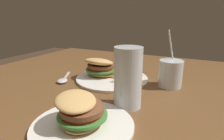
# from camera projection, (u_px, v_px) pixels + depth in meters

# --- Properties ---
(dining_table) EXTENTS (1.44, 1.34, 0.76)m
(dining_table) POSITION_uv_depth(u_px,v_px,m) (118.00, 122.00, 0.68)
(dining_table) COLOR brown
(dining_table) RESTS_ON ground_plane
(meal_plate_near) EXTENTS (0.30, 0.30, 0.10)m
(meal_plate_near) POSITION_uv_depth(u_px,v_px,m) (107.00, 72.00, 0.79)
(meal_plate_near) COLOR white
(meal_plate_near) RESTS_ON dining_table
(beer_glass) EXTENTS (0.08, 0.08, 0.18)m
(beer_glass) POSITION_uv_depth(u_px,v_px,m) (128.00, 79.00, 0.54)
(beer_glass) COLOR silver
(beer_glass) RESTS_ON dining_table
(juice_glass) EXTENTS (0.09, 0.09, 0.21)m
(juice_glass) POSITION_uv_depth(u_px,v_px,m) (170.00, 74.00, 0.70)
(juice_glass) COLOR silver
(juice_glass) RESTS_ON dining_table
(spoon) EXTENTS (0.10, 0.16, 0.01)m
(spoon) POSITION_uv_depth(u_px,v_px,m) (63.00, 80.00, 0.76)
(spoon) COLOR silver
(spoon) RESTS_ON dining_table
(meal_plate_far) EXTENTS (0.25, 0.25, 0.09)m
(meal_plate_far) POSITION_uv_depth(u_px,v_px,m) (82.00, 117.00, 0.45)
(meal_plate_far) COLOR white
(meal_plate_far) RESTS_ON dining_table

